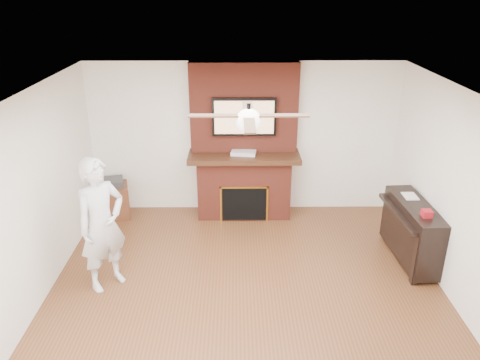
{
  "coord_description": "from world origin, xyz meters",
  "views": [
    {
      "loc": [
        -0.13,
        -4.56,
        3.62
      ],
      "look_at": [
        -0.08,
        0.9,
        1.3
      ],
      "focal_mm": 35.0,
      "sensor_mm": 36.0,
      "label": 1
    }
  ],
  "objects_px": {
    "fireplace": "(244,157)",
    "person": "(102,225)",
    "piano": "(412,230)",
    "side_table": "(112,199)"
  },
  "relations": [
    {
      "from": "fireplace",
      "to": "side_table",
      "type": "bearing_deg",
      "value": -178.25
    },
    {
      "from": "fireplace",
      "to": "person",
      "type": "distance_m",
      "value": 2.7
    },
    {
      "from": "fireplace",
      "to": "person",
      "type": "xyz_separation_m",
      "value": [
        -1.78,
        -2.03,
        -0.13
      ]
    },
    {
      "from": "person",
      "to": "piano",
      "type": "relative_size",
      "value": 1.31
    },
    {
      "from": "fireplace",
      "to": "piano",
      "type": "height_order",
      "value": "fireplace"
    },
    {
      "from": "side_table",
      "to": "person",
      "type": "bearing_deg",
      "value": -92.32
    },
    {
      "from": "fireplace",
      "to": "piano",
      "type": "bearing_deg",
      "value": -32.72
    },
    {
      "from": "fireplace",
      "to": "person",
      "type": "bearing_deg",
      "value": -131.27
    },
    {
      "from": "fireplace",
      "to": "person",
      "type": "height_order",
      "value": "fireplace"
    },
    {
      "from": "person",
      "to": "side_table",
      "type": "bearing_deg",
      "value": 56.11
    }
  ]
}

